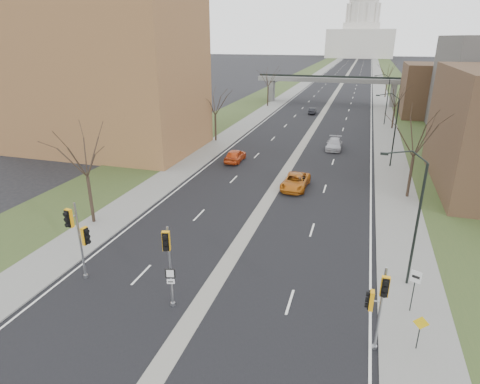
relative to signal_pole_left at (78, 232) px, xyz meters
The scene contains 29 objects.
ground 8.91m from the signal_pole_left, ahead, with size 700.00×700.00×0.00m, color black.
road_surface 149.80m from the signal_pole_left, 86.87° to the left, with size 20.00×600.00×0.01m, color black.
median_strip 149.80m from the signal_pole_left, 86.87° to the left, with size 1.20×600.00×0.02m, color gray.
sidewalk_right 150.93m from the signal_pole_left, 82.31° to the left, with size 4.00×600.00×0.12m, color gray.
sidewalk_left 149.63m from the signal_pole_left, 91.46° to the left, with size 4.00×600.00×0.12m, color gray.
grass_verge_right 151.85m from the signal_pole_left, 80.07° to the left, with size 8.00×600.00×0.10m, color #2E421E.
grass_verge_left 149.90m from the signal_pole_left, 93.76° to the left, with size 8.00×600.00×0.10m, color #2E421E.
apartment_building 35.30m from the signal_pole_left, 121.09° to the left, with size 25.00×16.00×22.00m, color olive.
commercial_block_far 75.82m from the signal_pole_left, 66.54° to the left, with size 14.00×14.00×10.00m, color brown.
pedestrian_bridge 79.97m from the signal_pole_left, 84.13° to the left, with size 34.00×3.00×6.45m.
capitol 320.00m from the signal_pole_left, 88.53° to the left, with size 48.00×42.00×55.75m.
streetlight_near 20.26m from the signal_pole_left, 16.11° to the left, with size 2.61×0.20×8.70m.
streetlight_mid 37.07m from the signal_pole_left, 58.70° to the left, with size 2.61×0.20×8.70m.
streetlight_far 60.75m from the signal_pole_left, 71.57° to the left, with size 2.61×0.20×8.70m.
tree_left_a 9.48m from the signal_pole_left, 122.57° to the left, with size 7.20×7.20×9.40m.
tree_left_b 37.95m from the signal_pole_left, 97.31° to the left, with size 6.75×6.75×8.81m.
tree_left_c 71.79m from the signal_pole_left, 93.85° to the left, with size 7.65×7.65×9.99m.
tree_right_a 30.37m from the signal_pole_left, 45.48° to the left, with size 7.20×7.20×9.40m.
tree_right_b 58.56m from the signal_pole_left, 68.77° to the left, with size 6.30×6.30×8.22m.
tree_right_c 96.95m from the signal_pole_left, 77.37° to the left, with size 7.65×7.65×9.99m.
signal_pole_left is the anchor object (origin of this frame).
signal_pole_median 6.79m from the signal_pole_left, ahead, with size 0.67×0.86×5.14m.
signal_pole_right 17.85m from the signal_pole_left, ahead, with size 0.84×0.83×4.76m.
speed_limit_sign 20.17m from the signal_pole_left, ahead, with size 0.53×0.26×2.64m.
warning_sign 20.10m from the signal_pole_left, ahead, with size 0.77×0.07×1.98m.
car_left_near 28.36m from the signal_pole_left, 87.46° to the left, with size 1.87×4.64×1.58m, color #C34216.
car_left_far 65.37m from the signal_pole_left, 84.57° to the left, with size 1.29×3.70×1.22m, color black.
car_right_near 23.36m from the signal_pole_left, 63.96° to the left, with size 2.45×5.31×1.48m, color #B45E13.
car_right_mid 40.16m from the signal_pole_left, 71.45° to the left, with size 2.09×5.13×1.49m, color #ADAEB5.
Camera 1 is at (7.99, -17.93, 14.80)m, focal length 30.00 mm.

